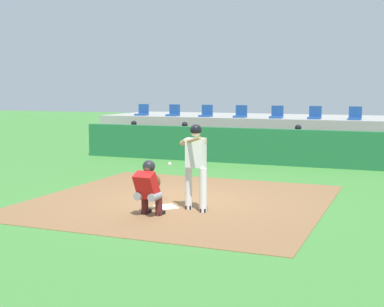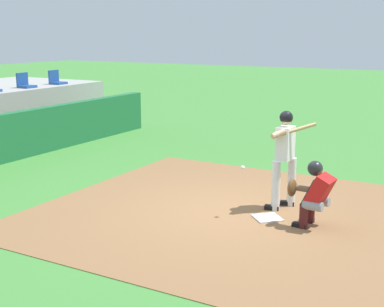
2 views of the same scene
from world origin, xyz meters
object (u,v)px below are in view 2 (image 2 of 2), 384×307
(stadium_seat_7, at_px, (25,84))
(stadium_seat_8, at_px, (56,80))
(home_plate, at_px, (267,218))
(catcher_crouched, at_px, (313,192))
(batter_at_plate, at_px, (285,153))

(stadium_seat_7, height_order, stadium_seat_8, same)
(home_plate, distance_m, catcher_crouched, 0.98)
(catcher_crouched, relative_size, stadium_seat_8, 3.33)
(catcher_crouched, bearing_deg, stadium_seat_8, 62.23)
(home_plate, xyz_separation_m, batter_at_plate, (0.69, -0.02, 1.01))
(stadium_seat_8, bearing_deg, stadium_seat_7, 180.00)
(home_plate, height_order, batter_at_plate, batter_at_plate)
(home_plate, xyz_separation_m, stadium_seat_7, (4.33, 10.18, 1.51))
(home_plate, bearing_deg, batter_at_plate, -1.88)
(batter_at_plate, relative_size, stadium_seat_8, 3.76)
(batter_at_plate, relative_size, catcher_crouched, 1.13)
(home_plate, height_order, stadium_seat_7, stadium_seat_7)
(batter_at_plate, distance_m, stadium_seat_7, 10.84)
(stadium_seat_7, xyz_separation_m, stadium_seat_8, (1.44, 0.00, 0.00))
(home_plate, distance_m, batter_at_plate, 1.23)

